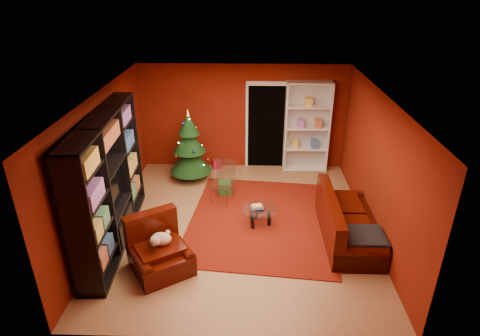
{
  "coord_description": "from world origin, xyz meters",
  "views": [
    {
      "loc": [
        0.2,
        -6.63,
        4.42
      ],
      "look_at": [
        0.0,
        0.4,
        1.05
      ],
      "focal_mm": 30.0,
      "sensor_mm": 36.0,
      "label": 1
    }
  ],
  "objects_px": {
    "sofa": "(349,218)",
    "white_bookshelf": "(307,128)",
    "media_unit": "(108,183)",
    "gift_box_red": "(217,164)",
    "gift_box_green": "(225,188)",
    "dog": "(161,239)",
    "coffee_table": "(259,216)",
    "christmas_tree": "(190,146)",
    "gift_box_teal": "(183,170)",
    "acrylic_chair": "(222,185)",
    "armchair": "(160,251)",
    "rug": "(262,220)"
  },
  "relations": [
    {
      "from": "media_unit",
      "to": "armchair",
      "type": "distance_m",
      "value": 1.55
    },
    {
      "from": "gift_box_teal",
      "to": "gift_box_green",
      "type": "bearing_deg",
      "value": -38.76
    },
    {
      "from": "christmas_tree",
      "to": "armchair",
      "type": "xyz_separation_m",
      "value": [
        -0.03,
        -3.34,
        -0.47
      ]
    },
    {
      "from": "christmas_tree",
      "to": "coffee_table",
      "type": "xyz_separation_m",
      "value": [
        1.62,
        -1.95,
        -0.67
      ]
    },
    {
      "from": "gift_box_green",
      "to": "gift_box_red",
      "type": "bearing_deg",
      "value": 102.07
    },
    {
      "from": "christmas_tree",
      "to": "gift_box_green",
      "type": "relative_size",
      "value": 6.27
    },
    {
      "from": "sofa",
      "to": "coffee_table",
      "type": "height_order",
      "value": "sofa"
    },
    {
      "from": "media_unit",
      "to": "rug",
      "type": "bearing_deg",
      "value": 11.66
    },
    {
      "from": "gift_box_green",
      "to": "coffee_table",
      "type": "bearing_deg",
      "value": -58.52
    },
    {
      "from": "rug",
      "to": "white_bookshelf",
      "type": "relative_size",
      "value": 1.44
    },
    {
      "from": "christmas_tree",
      "to": "dog",
      "type": "distance_m",
      "value": 3.29
    },
    {
      "from": "gift_box_red",
      "to": "gift_box_green",
      "type": "bearing_deg",
      "value": -77.93
    },
    {
      "from": "gift_box_green",
      "to": "gift_box_red",
      "type": "distance_m",
      "value": 1.36
    },
    {
      "from": "white_bookshelf",
      "to": "gift_box_green",
      "type": "bearing_deg",
      "value": -145.82
    },
    {
      "from": "gift_box_teal",
      "to": "dog",
      "type": "distance_m",
      "value": 3.47
    },
    {
      "from": "gift_box_teal",
      "to": "gift_box_green",
      "type": "xyz_separation_m",
      "value": [
        1.09,
        -0.87,
        -0.01
      ]
    },
    {
      "from": "gift_box_green",
      "to": "sofa",
      "type": "xyz_separation_m",
      "value": [
        2.39,
        -1.65,
        0.29
      ]
    },
    {
      "from": "armchair",
      "to": "acrylic_chair",
      "type": "distance_m",
      "value": 2.38
    },
    {
      "from": "christmas_tree",
      "to": "armchair",
      "type": "distance_m",
      "value": 3.38
    },
    {
      "from": "christmas_tree",
      "to": "white_bookshelf",
      "type": "distance_m",
      "value": 2.86
    },
    {
      "from": "white_bookshelf",
      "to": "coffee_table",
      "type": "bearing_deg",
      "value": -114.6
    },
    {
      "from": "sofa",
      "to": "white_bookshelf",
      "type": "bearing_deg",
      "value": 9.16
    },
    {
      "from": "gift_box_red",
      "to": "rug",
      "type": "bearing_deg",
      "value": -65.43
    },
    {
      "from": "christmas_tree",
      "to": "sofa",
      "type": "distance_m",
      "value": 4.03
    },
    {
      "from": "gift_box_green",
      "to": "acrylic_chair",
      "type": "bearing_deg",
      "value": -92.74
    },
    {
      "from": "dog",
      "to": "coffee_table",
      "type": "distance_m",
      "value": 2.13
    },
    {
      "from": "gift_box_teal",
      "to": "white_bookshelf",
      "type": "xyz_separation_m",
      "value": [
        3.01,
        0.44,
        0.97
      ]
    },
    {
      "from": "media_unit",
      "to": "white_bookshelf",
      "type": "distance_m",
      "value": 4.93
    },
    {
      "from": "acrylic_chair",
      "to": "gift_box_red",
      "type": "bearing_deg",
      "value": 118.18
    },
    {
      "from": "armchair",
      "to": "acrylic_chair",
      "type": "height_order",
      "value": "acrylic_chair"
    },
    {
      "from": "christmas_tree",
      "to": "white_bookshelf",
      "type": "relative_size",
      "value": 0.77
    },
    {
      "from": "white_bookshelf",
      "to": "dog",
      "type": "relative_size",
      "value": 5.73
    },
    {
      "from": "gift_box_red",
      "to": "sofa",
      "type": "distance_m",
      "value": 4.01
    },
    {
      "from": "sofa",
      "to": "coffee_table",
      "type": "distance_m",
      "value": 1.7
    },
    {
      "from": "media_unit",
      "to": "christmas_tree",
      "type": "xyz_separation_m",
      "value": [
        1.05,
        2.5,
        -0.33
      ]
    },
    {
      "from": "rug",
      "to": "christmas_tree",
      "type": "bearing_deg",
      "value": 133.02
    },
    {
      "from": "christmas_tree",
      "to": "dog",
      "type": "relative_size",
      "value": 4.39
    },
    {
      "from": "white_bookshelf",
      "to": "media_unit",
      "type": "bearing_deg",
      "value": -141.02
    },
    {
      "from": "media_unit",
      "to": "gift_box_red",
      "type": "height_order",
      "value": "media_unit"
    },
    {
      "from": "white_bookshelf",
      "to": "acrylic_chair",
      "type": "xyz_separation_m",
      "value": [
        -1.95,
        -1.72,
        -0.69
      ]
    },
    {
      "from": "media_unit",
      "to": "christmas_tree",
      "type": "height_order",
      "value": "media_unit"
    },
    {
      "from": "dog",
      "to": "coffee_table",
      "type": "bearing_deg",
      "value": 6.07
    },
    {
      "from": "rug",
      "to": "acrylic_chair",
      "type": "bearing_deg",
      "value": 141.34
    },
    {
      "from": "gift_box_red",
      "to": "sofa",
      "type": "height_order",
      "value": "sofa"
    },
    {
      "from": "acrylic_chair",
      "to": "gift_box_teal",
      "type": "bearing_deg",
      "value": 149.23
    },
    {
      "from": "armchair",
      "to": "gift_box_teal",
      "type": "bearing_deg",
      "value": 60.28
    },
    {
      "from": "media_unit",
      "to": "coffee_table",
      "type": "distance_m",
      "value": 2.9
    },
    {
      "from": "dog",
      "to": "coffee_table",
      "type": "height_order",
      "value": "dog"
    },
    {
      "from": "dog",
      "to": "gift_box_green",
      "type": "bearing_deg",
      "value": 38.26
    },
    {
      "from": "christmas_tree",
      "to": "gift_box_red",
      "type": "xyz_separation_m",
      "value": [
        0.57,
        0.62,
        -0.75
      ]
    }
  ]
}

